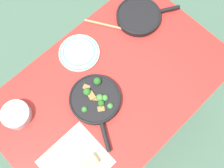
{
  "coord_description": "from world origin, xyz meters",
  "views": [
    {
      "loc": [
        -0.33,
        -0.34,
        2.11
      ],
      "look_at": [
        0.0,
        0.0,
        0.78
      ],
      "focal_mm": 40.0,
      "sensor_mm": 36.0,
      "label": 1
    }
  ],
  "objects_px": {
    "skillet_eggs": "(139,16)",
    "skillet_broccoli": "(95,99)",
    "wooden_spoon": "(117,27)",
    "prep_bowl_steel": "(16,115)",
    "dinner_plate_stack": "(79,53)",
    "cheese_block": "(89,163)"
  },
  "relations": [
    {
      "from": "cheese_block",
      "to": "dinner_plate_stack",
      "type": "xyz_separation_m",
      "value": [
        0.38,
        0.51,
        -0.01
      ]
    },
    {
      "from": "skillet_broccoli",
      "to": "cheese_block",
      "type": "height_order",
      "value": "skillet_broccoli"
    },
    {
      "from": "wooden_spoon",
      "to": "dinner_plate_stack",
      "type": "distance_m",
      "value": 0.29
    },
    {
      "from": "skillet_broccoli",
      "to": "skillet_eggs",
      "type": "height_order",
      "value": "skillet_broccoli"
    },
    {
      "from": "skillet_broccoli",
      "to": "prep_bowl_steel",
      "type": "height_order",
      "value": "skillet_broccoli"
    },
    {
      "from": "dinner_plate_stack",
      "to": "wooden_spoon",
      "type": "bearing_deg",
      "value": -6.36
    },
    {
      "from": "skillet_broccoli",
      "to": "wooden_spoon",
      "type": "relative_size",
      "value": 1.35
    },
    {
      "from": "wooden_spoon",
      "to": "dinner_plate_stack",
      "type": "bearing_deg",
      "value": -127.43
    },
    {
      "from": "wooden_spoon",
      "to": "prep_bowl_steel",
      "type": "xyz_separation_m",
      "value": [
        -0.78,
        -0.02,
        0.02
      ]
    },
    {
      "from": "dinner_plate_stack",
      "to": "skillet_broccoli",
      "type": "bearing_deg",
      "value": -114.03
    },
    {
      "from": "wooden_spoon",
      "to": "skillet_eggs",
      "type": "bearing_deg",
      "value": 42.5
    },
    {
      "from": "wooden_spoon",
      "to": "prep_bowl_steel",
      "type": "bearing_deg",
      "value": -119.69
    },
    {
      "from": "skillet_broccoli",
      "to": "cheese_block",
      "type": "xyz_separation_m",
      "value": [
        -0.25,
        -0.22,
        -0.01
      ]
    },
    {
      "from": "prep_bowl_steel",
      "to": "skillet_eggs",
      "type": "bearing_deg",
      "value": -1.57
    },
    {
      "from": "wooden_spoon",
      "to": "prep_bowl_steel",
      "type": "distance_m",
      "value": 0.78
    },
    {
      "from": "skillet_broccoli",
      "to": "dinner_plate_stack",
      "type": "distance_m",
      "value": 0.31
    },
    {
      "from": "skillet_broccoli",
      "to": "cheese_block",
      "type": "bearing_deg",
      "value": -20.28
    },
    {
      "from": "skillet_broccoli",
      "to": "dinner_plate_stack",
      "type": "relative_size",
      "value": 1.66
    },
    {
      "from": "wooden_spoon",
      "to": "prep_bowl_steel",
      "type": "height_order",
      "value": "prep_bowl_steel"
    },
    {
      "from": "skillet_eggs",
      "to": "prep_bowl_steel",
      "type": "distance_m",
      "value": 0.93
    },
    {
      "from": "skillet_eggs",
      "to": "skillet_broccoli",
      "type": "bearing_deg",
      "value": -130.63
    },
    {
      "from": "dinner_plate_stack",
      "to": "prep_bowl_steel",
      "type": "height_order",
      "value": "prep_bowl_steel"
    }
  ]
}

